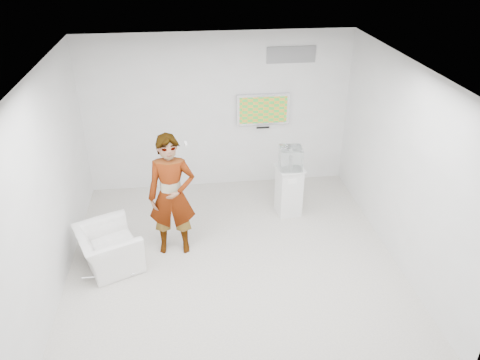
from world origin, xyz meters
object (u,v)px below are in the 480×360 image
(armchair, at_px, (109,248))
(pedestal, at_px, (289,191))
(person, at_px, (172,196))
(floor_uplight, at_px, (296,179))
(tv, at_px, (263,109))

(armchair, relative_size, pedestal, 1.05)
(armchair, xyz_separation_m, pedestal, (3.02, 1.13, 0.14))
(person, xyz_separation_m, floor_uplight, (2.41, 1.86, -0.86))
(person, bearing_deg, pedestal, 25.51)
(person, xyz_separation_m, armchair, (-0.99, -0.28, -0.68))
(tv, height_order, floor_uplight, tv)
(tv, distance_m, pedestal, 1.66)
(tv, height_order, pedestal, tv)
(person, height_order, floor_uplight, person)
(person, bearing_deg, floor_uplight, 40.31)
(tv, xyz_separation_m, person, (-1.74, -2.06, -0.56))
(person, bearing_deg, armchair, -161.27)
(armchair, height_order, pedestal, pedestal)
(tv, bearing_deg, armchair, -139.30)
(person, relative_size, pedestal, 2.18)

